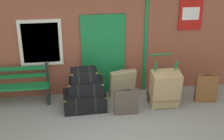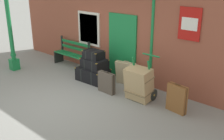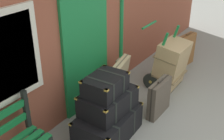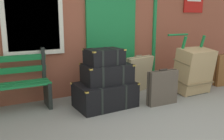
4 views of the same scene
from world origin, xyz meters
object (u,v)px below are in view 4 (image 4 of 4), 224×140
(porters_trolley, at_px, (186,78))
(large_brown_trunk, at_px, (194,71))
(suitcase_beige, at_px, (162,88))
(steamer_trunk_top, at_px, (104,57))
(steamer_trunk_base, at_px, (105,95))
(suitcase_oxblood, at_px, (138,74))
(steamer_trunk_middle, at_px, (107,73))

(porters_trolley, distance_m, large_brown_trunk, 0.27)
(porters_trolley, xyz_separation_m, suitcase_beige, (-0.98, -0.41, 0.04))
(steamer_trunk_top, height_order, suitcase_beige, steamer_trunk_top)
(steamer_trunk_base, height_order, suitcase_oxblood, suitcase_oxblood)
(suitcase_oxblood, bearing_deg, suitcase_beige, -93.30)
(steamer_trunk_top, bearing_deg, suitcase_beige, -23.95)
(suitcase_beige, distance_m, suitcase_oxblood, 0.84)
(large_brown_trunk, relative_size, suitcase_beige, 1.44)
(steamer_trunk_base, bearing_deg, steamer_trunk_top, 83.12)
(steamer_trunk_middle, height_order, large_brown_trunk, large_brown_trunk)
(steamer_trunk_middle, distance_m, suitcase_beige, 1.02)
(steamer_trunk_middle, distance_m, steamer_trunk_top, 0.29)
(porters_trolley, distance_m, suitcase_oxblood, 1.03)
(steamer_trunk_base, distance_m, large_brown_trunk, 1.94)
(suitcase_oxblood, bearing_deg, steamer_trunk_middle, -155.51)
(steamer_trunk_top, bearing_deg, porters_trolley, -0.15)
(steamer_trunk_middle, height_order, suitcase_beige, steamer_trunk_middle)
(steamer_trunk_middle, bearing_deg, steamer_trunk_base, -147.81)
(suitcase_beige, bearing_deg, steamer_trunk_top, 156.05)
(steamer_trunk_top, xyz_separation_m, porters_trolley, (1.92, -0.00, -0.60))
(large_brown_trunk, bearing_deg, porters_trolley, 90.00)
(steamer_trunk_top, relative_size, large_brown_trunk, 0.67)
(steamer_trunk_middle, height_order, steamer_trunk_top, steamer_trunk_top)
(suitcase_beige, bearing_deg, steamer_trunk_middle, 155.86)
(porters_trolley, xyz_separation_m, large_brown_trunk, (0.00, -0.18, 0.20))
(steamer_trunk_top, distance_m, suitcase_oxblood, 1.18)
(steamer_trunk_top, relative_size, suitcase_beige, 0.97)
(steamer_trunk_base, bearing_deg, suitcase_beige, -21.47)
(steamer_trunk_base, xyz_separation_m, suitcase_beige, (0.94, -0.37, 0.09))
(steamer_trunk_base, height_order, large_brown_trunk, large_brown_trunk)
(porters_trolley, height_order, large_brown_trunk, porters_trolley)
(porters_trolley, height_order, suitcase_oxblood, porters_trolley)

